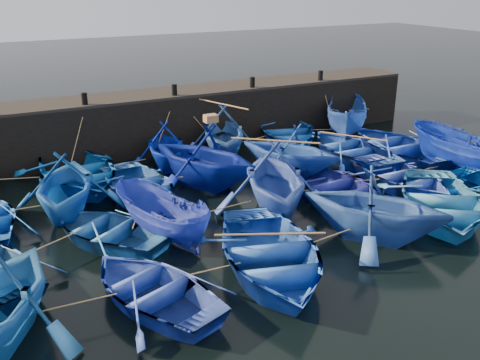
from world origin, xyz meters
name	(u,v)px	position (x,y,z in m)	size (l,w,h in m)	color
ground	(286,232)	(0.00, 0.00, 0.00)	(120.00, 120.00, 0.00)	black
quay_wall	(169,120)	(0.00, 10.50, 1.25)	(26.00, 2.50, 2.50)	black
quay_top	(168,93)	(0.00, 10.50, 2.56)	(26.00, 2.50, 0.12)	black
bollard_1	(84,99)	(-4.00, 9.60, 2.87)	(0.24, 0.24, 0.50)	black
bollard_2	(174,90)	(0.00, 9.60, 2.87)	(0.24, 0.24, 0.50)	black
bollard_3	(252,82)	(4.00, 9.60, 2.87)	(0.24, 0.24, 0.50)	black
bollard_4	(321,75)	(8.00, 9.60, 2.87)	(0.24, 0.24, 0.50)	black
boat_1	(77,172)	(-5.05, 7.15, 0.60)	(4.12, 5.76, 1.20)	#084EA6
boat_2	(166,145)	(-1.28, 7.52, 1.01)	(3.31, 3.84, 2.02)	#021CA3
boat_3	(223,131)	(1.55, 7.81, 1.19)	(3.90, 4.53, 2.38)	#2C5AAB
boat_4	(287,132)	(5.21, 8.24, 0.55)	(3.83, 5.35, 1.11)	navy
boat_5	(347,118)	(8.34, 7.62, 1.02)	(1.98, 5.26, 2.03)	#224892
boat_7	(66,183)	(-5.89, 4.50, 1.19)	(3.90, 4.52, 2.38)	#124EA3
boat_8	(139,184)	(-3.27, 4.99, 0.49)	(3.39, 4.74, 0.98)	blue
boat_9	(204,155)	(-0.68, 4.85, 1.27)	(4.15, 4.82, 2.54)	#011175
boat_10	(290,150)	(2.88, 4.37, 1.11)	(3.63, 4.21, 2.22)	#1B46AC
boat_11	(352,149)	(6.33, 4.68, 0.55)	(3.78, 5.28, 1.10)	#1A40A0
boat_12	(398,145)	(8.38, 4.02, 0.59)	(4.07, 5.69, 1.18)	#1B3DB0
boat_14	(107,229)	(-5.22, 1.97, 0.44)	(3.02, 4.22, 0.88)	#205998
boat_15	(161,216)	(-3.69, 1.39, 0.77)	(1.51, 4.00, 1.55)	#1D2F9B
boat_16	(274,177)	(0.50, 1.62, 1.26)	(4.14, 4.80, 2.53)	blue
boat_17	(336,187)	(3.02, 1.46, 0.50)	(3.46, 4.84, 1.00)	navy
boat_18	(401,176)	(5.90, 1.19, 0.49)	(3.40, 4.75, 0.99)	blue
boat_19	(463,152)	(9.29, 1.28, 0.94)	(1.83, 4.85, 1.88)	navy
boat_21	(153,288)	(-5.05, -1.85, 0.45)	(3.07, 4.29, 0.89)	#223CA1
boat_22	(270,254)	(-1.74, -1.91, 0.58)	(4.01, 5.61, 1.16)	#1A48B6
boat_23	(375,205)	(2.12, -1.65, 1.18)	(3.86, 4.47, 2.35)	#204893
boat_24	(441,201)	(5.24, -1.42, 0.58)	(4.02, 5.62, 1.17)	#246BAD
wooden_crate	(211,118)	(-0.38, 4.85, 2.68)	(0.48, 0.38, 0.28)	#8D5F3D
mooring_ropes	(215,162)	(-0.18, 4.97, 0.88)	(17.50, 11.45, 2.10)	tan
loose_oars	(282,145)	(1.66, 3.05, 1.82)	(10.33, 11.80, 1.49)	#99724C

